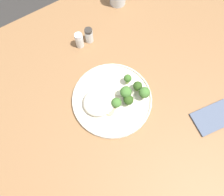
# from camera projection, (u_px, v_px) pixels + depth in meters

# --- Properties ---
(ground) EXTENTS (6.00, 6.00, 0.00)m
(ground) POSITION_uv_depth(u_px,v_px,m) (113.00, 135.00, 1.55)
(ground) COLOR #2D2B28
(wooden_dining_table) EXTENTS (1.40, 1.00, 0.74)m
(wooden_dining_table) POSITION_uv_depth(u_px,v_px,m) (114.00, 99.00, 0.94)
(wooden_dining_table) COLOR brown
(wooden_dining_table) RESTS_ON ground
(dinner_plate) EXTENTS (0.29, 0.29, 0.02)m
(dinner_plate) POSITION_uv_depth(u_px,v_px,m) (112.00, 99.00, 0.84)
(dinner_plate) COLOR beige
(dinner_plate) RESTS_ON wooden_dining_table
(noodle_bed) EXTENTS (0.12, 0.11, 0.04)m
(noodle_bed) POSITION_uv_depth(u_px,v_px,m) (99.00, 101.00, 0.82)
(noodle_bed) COLOR beige
(noodle_bed) RESTS_ON dinner_plate
(seared_scallop_front_small) EXTENTS (0.04, 0.04, 0.02)m
(seared_scallop_front_small) POSITION_uv_depth(u_px,v_px,m) (110.00, 110.00, 0.81)
(seared_scallop_front_small) COLOR beige
(seared_scallop_front_small) RESTS_ON dinner_plate
(seared_scallop_large_seared) EXTENTS (0.03, 0.03, 0.01)m
(seared_scallop_large_seared) POSITION_uv_depth(u_px,v_px,m) (107.00, 99.00, 0.83)
(seared_scallop_large_seared) COLOR beige
(seared_scallop_large_seared) RESTS_ON dinner_plate
(seared_scallop_left_edge) EXTENTS (0.03, 0.03, 0.02)m
(seared_scallop_left_edge) POSITION_uv_depth(u_px,v_px,m) (97.00, 110.00, 0.82)
(seared_scallop_left_edge) COLOR #E5C689
(seared_scallop_left_edge) RESTS_ON dinner_plate
(seared_scallop_center_golden) EXTENTS (0.03, 0.03, 0.02)m
(seared_scallop_center_golden) POSITION_uv_depth(u_px,v_px,m) (101.00, 103.00, 0.83)
(seared_scallop_center_golden) COLOR #DBB77A
(seared_scallop_center_golden) RESTS_ON dinner_plate
(seared_scallop_on_noodles) EXTENTS (0.03, 0.03, 0.01)m
(seared_scallop_on_noodles) POSITION_uv_depth(u_px,v_px,m) (96.00, 94.00, 0.84)
(seared_scallop_on_noodles) COLOR beige
(seared_scallop_on_noodles) RESTS_ON dinner_plate
(seared_scallop_tiny_bay) EXTENTS (0.03, 0.03, 0.01)m
(seared_scallop_tiny_bay) POSITION_uv_depth(u_px,v_px,m) (94.00, 100.00, 0.83)
(seared_scallop_tiny_bay) COLOR #E5C689
(seared_scallop_tiny_bay) RESTS_ON dinner_plate
(broccoli_floret_front_edge) EXTENTS (0.04, 0.04, 0.05)m
(broccoli_floret_front_edge) POSITION_uv_depth(u_px,v_px,m) (116.00, 103.00, 0.80)
(broccoli_floret_front_edge) COLOR #7A994C
(broccoli_floret_front_edge) RESTS_ON dinner_plate
(broccoli_floret_beside_noodles) EXTENTS (0.03, 0.03, 0.05)m
(broccoli_floret_beside_noodles) POSITION_uv_depth(u_px,v_px,m) (138.00, 86.00, 0.83)
(broccoli_floret_beside_noodles) COLOR #89A356
(broccoli_floret_beside_noodles) RESTS_ON dinner_plate
(broccoli_floret_split_head) EXTENTS (0.04, 0.04, 0.05)m
(broccoli_floret_split_head) POSITION_uv_depth(u_px,v_px,m) (129.00, 100.00, 0.81)
(broccoli_floret_split_head) COLOR #89A356
(broccoli_floret_split_head) RESTS_ON dinner_plate
(broccoli_floret_right_tilted) EXTENTS (0.04, 0.04, 0.06)m
(broccoli_floret_right_tilted) POSITION_uv_depth(u_px,v_px,m) (126.00, 92.00, 0.81)
(broccoli_floret_right_tilted) COLOR #89A356
(broccoli_floret_right_tilted) RESTS_ON dinner_plate
(broccoli_floret_left_leaning) EXTENTS (0.04, 0.04, 0.06)m
(broccoli_floret_left_leaning) POSITION_uv_depth(u_px,v_px,m) (144.00, 93.00, 0.81)
(broccoli_floret_left_leaning) COLOR #89A356
(broccoli_floret_left_leaning) RESTS_ON dinner_plate
(broccoli_floret_tall_stalk) EXTENTS (0.03, 0.03, 0.05)m
(broccoli_floret_tall_stalk) POSITION_uv_depth(u_px,v_px,m) (128.00, 79.00, 0.84)
(broccoli_floret_tall_stalk) COLOR #89A356
(broccoli_floret_tall_stalk) RESTS_ON dinner_plate
(onion_sliver_curled_piece) EXTENTS (0.04, 0.04, 0.00)m
(onion_sliver_curled_piece) POSITION_uv_depth(u_px,v_px,m) (123.00, 96.00, 0.84)
(onion_sliver_curled_piece) COLOR silver
(onion_sliver_curled_piece) RESTS_ON dinner_plate
(onion_sliver_long_sliver) EXTENTS (0.03, 0.04, 0.00)m
(onion_sliver_long_sliver) POSITION_uv_depth(u_px,v_px,m) (134.00, 93.00, 0.85)
(onion_sliver_long_sliver) COLOR silver
(onion_sliver_long_sliver) RESTS_ON dinner_plate
(onion_sliver_short_strip) EXTENTS (0.04, 0.04, 0.00)m
(onion_sliver_short_strip) POSITION_uv_depth(u_px,v_px,m) (139.00, 88.00, 0.86)
(onion_sliver_short_strip) COLOR silver
(onion_sliver_short_strip) RESTS_ON dinner_plate
(folded_napkin) EXTENTS (0.16, 0.11, 0.01)m
(folded_napkin) POSITION_uv_depth(u_px,v_px,m) (214.00, 117.00, 0.82)
(folded_napkin) COLOR #4C566B
(folded_napkin) RESTS_ON wooden_dining_table
(salt_shaker) EXTENTS (0.03, 0.03, 0.07)m
(salt_shaker) POSITION_uv_depth(u_px,v_px,m) (79.00, 40.00, 0.91)
(salt_shaker) COLOR white
(salt_shaker) RESTS_ON wooden_dining_table
(pepper_shaker) EXTENTS (0.03, 0.03, 0.07)m
(pepper_shaker) POSITION_uv_depth(u_px,v_px,m) (89.00, 35.00, 0.92)
(pepper_shaker) COLOR white
(pepper_shaker) RESTS_ON wooden_dining_table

